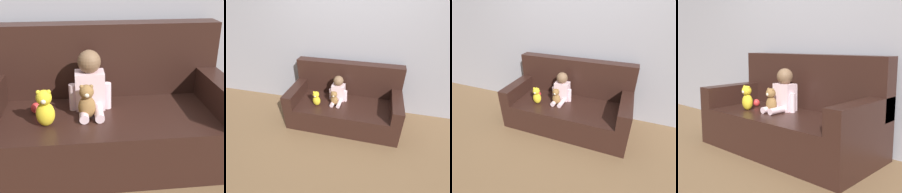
{
  "view_description": "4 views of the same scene",
  "coord_description": "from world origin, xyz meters",
  "views": [
    {
      "loc": [
        -0.19,
        -1.99,
        1.36
      ],
      "look_at": [
        0.03,
        -0.1,
        0.53
      ],
      "focal_mm": 50.0,
      "sensor_mm": 36.0,
      "label": 1
    },
    {
      "loc": [
        0.46,
        -2.31,
        2.02
      ],
      "look_at": [
        -0.09,
        -0.07,
        0.53
      ],
      "focal_mm": 28.0,
      "sensor_mm": 36.0,
      "label": 2
    },
    {
      "loc": [
        0.74,
        -2.09,
        1.72
      ],
      "look_at": [
        -0.05,
        -0.02,
        0.48
      ],
      "focal_mm": 28.0,
      "sensor_mm": 36.0,
      "label": 3
    },
    {
      "loc": [
        2.03,
        -2.17,
        1.04
      ],
      "look_at": [
        0.07,
        -0.05,
        0.56
      ],
      "focal_mm": 50.0,
      "sensor_mm": 36.0,
      "label": 4
    }
  ],
  "objects": [
    {
      "name": "couch",
      "position": [
        0.0,
        0.07,
        0.32
      ],
      "size": [
        1.77,
        0.85,
        0.95
      ],
      "color": "black",
      "rests_on": "ground_plane"
    },
    {
      "name": "toy_ball",
      "position": [
        -0.49,
        0.02,
        0.42
      ],
      "size": [
        0.08,
        0.08,
        0.08
      ],
      "color": "red",
      "rests_on": "couch"
    },
    {
      "name": "plush_toy_side",
      "position": [
        -0.41,
        -0.18,
        0.51
      ],
      "size": [
        0.12,
        0.11,
        0.25
      ],
      "color": "yellow",
      "rests_on": "couch"
    },
    {
      "name": "teddy_bear_brown",
      "position": [
        -0.14,
        -0.1,
        0.5
      ],
      "size": [
        0.12,
        0.11,
        0.24
      ],
      "color": "olive",
      "rests_on": "couch"
    },
    {
      "name": "wall_back",
      "position": [
        0.0,
        0.51,
        1.3
      ],
      "size": [
        8.0,
        0.05,
        2.6
      ],
      "color": "#93939E",
      "rests_on": "ground_plane"
    },
    {
      "name": "person_baby",
      "position": [
        -0.11,
        0.05,
        0.57
      ],
      "size": [
        0.3,
        0.34,
        0.43
      ],
      "color": "silver",
      "rests_on": "couch"
    },
    {
      "name": "ground_plane",
      "position": [
        0.0,
        0.0,
        0.0
      ],
      "size": [
        12.0,
        12.0,
        0.0
      ],
      "primitive_type": "plane",
      "color": "brown"
    }
  ]
}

